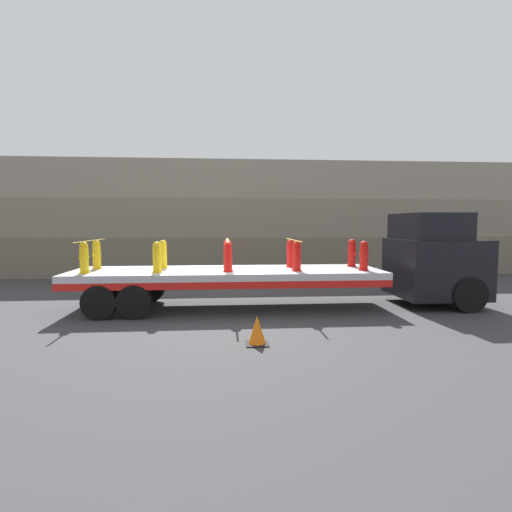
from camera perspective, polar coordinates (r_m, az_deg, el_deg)
ground_plane at (r=12.38m, az=-4.02°, el=-7.44°), size 120.00×120.00×0.00m
rock_cliff at (r=21.03m, az=-4.33°, el=5.39°), size 60.00×3.30×5.73m
truck_cab at (r=13.91m, az=24.41°, el=-0.43°), size 2.49×2.58×2.91m
flatbed_trailer at (r=12.22m, az=-6.53°, el=-2.97°), size 9.29×2.64×1.20m
fire_hydrant_yellow_near_0 at (r=12.24m, az=-23.34°, el=-0.25°), size 0.30×0.56×0.89m
fire_hydrant_yellow_far_0 at (r=13.30m, az=-21.80°, el=0.16°), size 0.30×0.56×0.89m
fire_hydrant_yellow_near_1 at (r=11.75m, az=-13.96°, el=-0.19°), size 0.30×0.56×0.89m
fire_hydrant_yellow_far_1 at (r=12.85m, az=-13.15°, el=0.23°), size 0.30×0.56×0.89m
fire_hydrant_red_near_2 at (r=11.59m, az=-4.04°, el=-0.13°), size 0.30×0.56×0.89m
fire_hydrant_red_far_2 at (r=12.71m, az=-4.09°, el=0.29°), size 0.30×0.56×0.89m
fire_hydrant_red_near_3 at (r=11.79m, az=5.85°, el=-0.06°), size 0.30×0.56×0.89m
fire_hydrant_red_far_3 at (r=12.88m, az=4.95°, el=0.34°), size 0.30×0.56×0.89m
fire_hydrant_red_near_4 at (r=12.31m, az=15.15°, el=-0.00°), size 0.30×0.56×0.89m
fire_hydrant_red_far_4 at (r=13.37m, az=13.53°, el=0.39°), size 0.30×0.56×0.89m
cargo_strap_rear at (r=12.74m, az=-22.61°, el=2.03°), size 0.05×2.74×0.01m
cargo_strap_middle at (r=12.12m, az=-4.08°, el=2.26°), size 0.05×2.74×0.01m
cargo_strap_front at (r=12.31m, az=5.39°, el=2.29°), size 0.05×2.74×0.01m
traffic_cone at (r=8.70m, az=0.16°, el=-10.59°), size 0.49×0.49×0.62m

